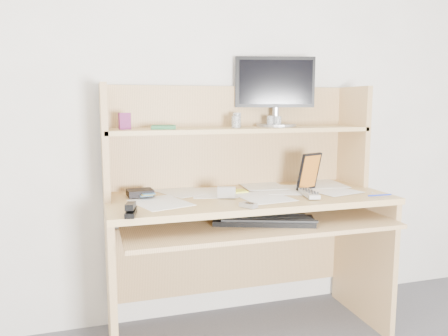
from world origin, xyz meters
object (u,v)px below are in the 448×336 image
object	(u,v)px
keyboard	(264,220)
tv_remote	(309,193)
desk	(243,202)
monitor	(275,90)
game_case	(309,171)

from	to	relation	value
keyboard	tv_remote	world-z (taller)	tv_remote
keyboard	tv_remote	size ratio (longest dim) A/B	2.54
desk	monitor	bearing A→B (deg)	30.54
desk	monitor	distance (m)	0.65
game_case	desk	bearing A→B (deg)	144.41
tv_remote	desk	bearing A→B (deg)	154.38
desk	tv_remote	distance (m)	0.35
keyboard	monitor	size ratio (longest dim) A/B	1.15
desk	tv_remote	bearing A→B (deg)	-36.72
keyboard	monitor	xyz separation A→B (m)	(0.22, 0.39, 0.62)
tv_remote	game_case	xyz separation A→B (m)	(0.06, 0.13, 0.09)
desk	monitor	world-z (taller)	monitor
game_case	monitor	xyz separation A→B (m)	(-0.11, 0.21, 0.43)
keyboard	desk	bearing A→B (deg)	113.24
game_case	monitor	bearing A→B (deg)	94.14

